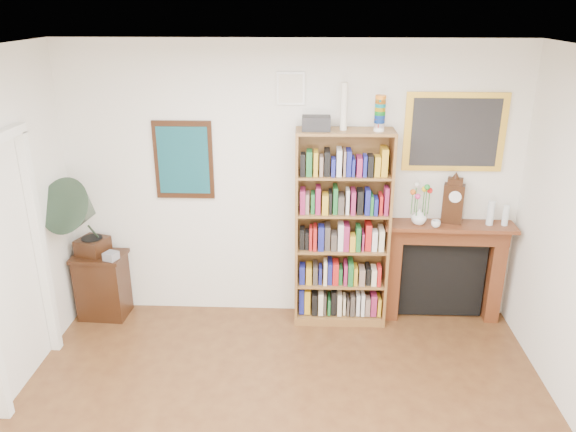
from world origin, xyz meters
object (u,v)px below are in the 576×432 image
(bookshelf, at_px, (342,219))
(teacup, at_px, (436,224))
(side_cabinet, at_px, (103,285))
(gramophone, at_px, (82,213))
(cd_stack, at_px, (111,256))
(bottle_left, at_px, (491,213))
(fireplace, at_px, (444,263))
(flower_vase, at_px, (419,216))
(mantel_clock, at_px, (453,201))
(bottle_right, at_px, (506,216))

(bookshelf, relative_size, teacup, 25.97)
(side_cabinet, relative_size, gramophone, 0.79)
(gramophone, xyz_separation_m, cd_stack, (0.23, 0.02, -0.46))
(bookshelf, bearing_deg, bottle_left, 0.67)
(bottle_left, bearing_deg, bookshelf, -178.49)
(bookshelf, bearing_deg, fireplace, 4.03)
(teacup, relative_size, bottle_left, 0.37)
(cd_stack, bearing_deg, fireplace, 3.80)
(cd_stack, relative_size, bottle_left, 0.50)
(fireplace, xyz_separation_m, cd_stack, (-3.34, -0.22, 0.11))
(side_cabinet, xyz_separation_m, gramophone, (-0.06, -0.13, 0.85))
(flower_vase, xyz_separation_m, bottle_left, (0.69, 0.01, 0.04))
(bookshelf, distance_m, cd_stack, 2.32)
(mantel_clock, relative_size, bottle_right, 2.28)
(gramophone, relative_size, mantel_clock, 1.95)
(bottle_left, relative_size, bottle_right, 1.20)
(side_cabinet, bearing_deg, bottle_right, 3.56)
(teacup, bearing_deg, gramophone, -178.36)
(gramophone, xyz_separation_m, bottle_right, (4.09, 0.18, -0.03))
(fireplace, distance_m, gramophone, 3.62)
(bookshelf, bearing_deg, side_cabinet, 179.66)
(cd_stack, relative_size, mantel_clock, 0.26)
(bookshelf, relative_size, side_cabinet, 3.29)
(bookshelf, xyz_separation_m, bottle_right, (1.58, 0.03, 0.05))
(fireplace, height_order, mantel_clock, mantel_clock)
(bookshelf, relative_size, bottle_right, 11.50)
(teacup, bearing_deg, cd_stack, -178.55)
(gramophone, distance_m, bottle_left, 3.95)
(cd_stack, relative_size, bottle_right, 0.60)
(fireplace, bearing_deg, bottle_left, -6.57)
(gramophone, bearing_deg, bookshelf, 21.04)
(side_cabinet, distance_m, mantel_clock, 3.65)
(side_cabinet, relative_size, fireplace, 0.55)
(side_cabinet, xyz_separation_m, teacup, (3.35, -0.03, 0.76))
(bottle_right, bearing_deg, teacup, -173.22)
(cd_stack, relative_size, flower_vase, 0.76)
(gramophone, height_order, bottle_right, gramophone)
(side_cabinet, distance_m, bottle_right, 4.11)
(mantel_clock, height_order, bottle_left, mantel_clock)
(bottle_right, bearing_deg, fireplace, 173.32)
(fireplace, xyz_separation_m, gramophone, (-3.57, -0.24, 0.58))
(bottle_right, bearing_deg, mantel_clock, 174.26)
(cd_stack, distance_m, teacup, 3.21)
(bookshelf, height_order, flower_vase, bookshelf)
(teacup, distance_m, bottle_right, 0.69)
(side_cabinet, height_order, mantel_clock, mantel_clock)
(cd_stack, xyz_separation_m, bottle_left, (3.72, 0.17, 0.45))
(fireplace, xyz_separation_m, flower_vase, (-0.31, -0.06, 0.53))
(bottle_left, bearing_deg, cd_stack, -177.38)
(cd_stack, height_order, teacup, teacup)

